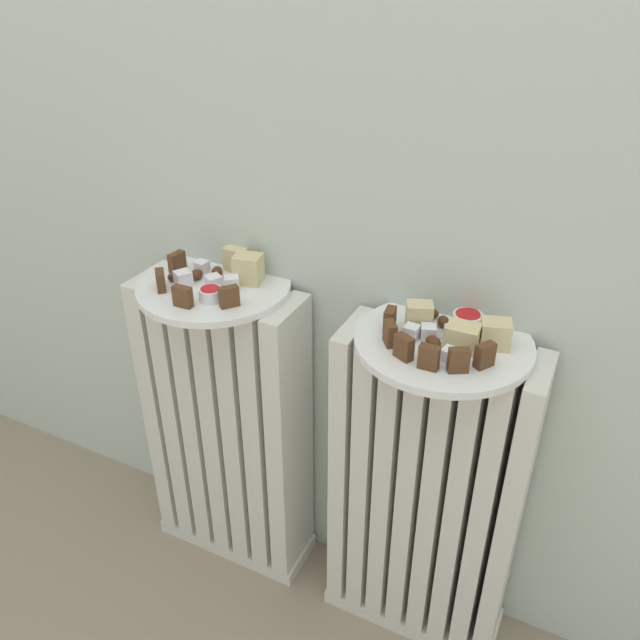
# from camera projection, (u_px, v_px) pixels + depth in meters

# --- Properties ---
(radiator_left) EXTENTS (0.33, 0.12, 0.62)m
(radiator_left) POSITION_uv_depth(u_px,v_px,m) (228.00, 431.00, 1.26)
(radiator_left) COLOR silver
(radiator_left) RESTS_ON ground_plane
(radiator_right) EXTENTS (0.33, 0.12, 0.62)m
(radiator_right) POSITION_uv_depth(u_px,v_px,m) (425.00, 499.00, 1.10)
(radiator_right) COLOR silver
(radiator_right) RESTS_ON ground_plane
(plate_left) EXTENTS (0.27, 0.27, 0.01)m
(plate_left) POSITION_uv_depth(u_px,v_px,m) (214.00, 287.00, 1.10)
(plate_left) COLOR white
(plate_left) RESTS_ON radiator_left
(plate_right) EXTENTS (0.27, 0.27, 0.01)m
(plate_right) POSITION_uv_depth(u_px,v_px,m) (443.00, 343.00, 0.94)
(plate_right) COLOR white
(plate_right) RESTS_ON radiator_right
(dark_cake_slice_left_0) EXTENTS (0.02, 0.03, 0.03)m
(dark_cake_slice_left_0) POSITION_uv_depth(u_px,v_px,m) (177.00, 262.00, 1.13)
(dark_cake_slice_left_0) COLOR #56351E
(dark_cake_slice_left_0) RESTS_ON plate_left
(dark_cake_slice_left_1) EXTENTS (0.03, 0.03, 0.03)m
(dark_cake_slice_left_1) POSITION_uv_depth(u_px,v_px,m) (161.00, 280.00, 1.06)
(dark_cake_slice_left_1) COLOR #56351E
(dark_cake_slice_left_1) RESTS_ON plate_left
(dark_cake_slice_left_2) EXTENTS (0.03, 0.01, 0.03)m
(dark_cake_slice_left_2) POSITION_uv_depth(u_px,v_px,m) (183.00, 297.00, 1.02)
(dark_cake_slice_left_2) COLOR #56351E
(dark_cake_slice_left_2) RESTS_ON plate_left
(dark_cake_slice_left_3) EXTENTS (0.03, 0.03, 0.03)m
(dark_cake_slice_left_3) POSITION_uv_depth(u_px,v_px,m) (229.00, 297.00, 1.01)
(dark_cake_slice_left_3) COLOR #56351E
(dark_cake_slice_left_3) RESTS_ON plate_left
(marble_cake_slice_left_0) EXTENTS (0.04, 0.04, 0.04)m
(marble_cake_slice_left_0) POSITION_uv_depth(u_px,v_px,m) (238.00, 258.00, 1.13)
(marble_cake_slice_left_0) COLOR beige
(marble_cake_slice_left_0) RESTS_ON plate_left
(marble_cake_slice_left_1) EXTENTS (0.05, 0.05, 0.05)m
(marble_cake_slice_left_1) POSITION_uv_depth(u_px,v_px,m) (248.00, 269.00, 1.09)
(marble_cake_slice_left_1) COLOR beige
(marble_cake_slice_left_1) RESTS_ON plate_left
(turkish_delight_left_0) EXTENTS (0.02, 0.02, 0.02)m
(turkish_delight_left_0) POSITION_uv_depth(u_px,v_px,m) (202.00, 267.00, 1.12)
(turkish_delight_left_0) COLOR white
(turkish_delight_left_0) RESTS_ON plate_left
(turkish_delight_left_1) EXTENTS (0.03, 0.03, 0.02)m
(turkish_delight_left_1) POSITION_uv_depth(u_px,v_px,m) (232.00, 283.00, 1.07)
(turkish_delight_left_1) COLOR white
(turkish_delight_left_1) RESTS_ON plate_left
(turkish_delight_left_2) EXTENTS (0.03, 0.03, 0.02)m
(turkish_delight_left_2) POSITION_uv_depth(u_px,v_px,m) (214.00, 283.00, 1.07)
(turkish_delight_left_2) COLOR white
(turkish_delight_left_2) RESTS_ON plate_left
(turkish_delight_left_3) EXTENTS (0.04, 0.04, 0.03)m
(turkish_delight_left_3) POSITION_uv_depth(u_px,v_px,m) (183.00, 279.00, 1.08)
(turkish_delight_left_3) COLOR white
(turkish_delight_left_3) RESTS_ON plate_left
(medjool_date_left_0) EXTENTS (0.03, 0.03, 0.02)m
(medjool_date_left_0) POSITION_uv_depth(u_px,v_px,m) (197.00, 274.00, 1.10)
(medjool_date_left_0) COLOR #4C2814
(medjool_date_left_0) RESTS_ON plate_left
(medjool_date_left_1) EXTENTS (0.02, 0.03, 0.02)m
(medjool_date_left_1) POSITION_uv_depth(u_px,v_px,m) (174.00, 277.00, 1.10)
(medjool_date_left_1) COLOR #4C2814
(medjool_date_left_1) RESTS_ON plate_left
(medjool_date_left_2) EXTENTS (0.03, 0.04, 0.02)m
(medjool_date_left_2) POSITION_uv_depth(u_px,v_px,m) (217.00, 272.00, 1.11)
(medjool_date_left_2) COLOR #4C2814
(medjool_date_left_2) RESTS_ON plate_left
(medjool_date_left_3) EXTENTS (0.03, 0.03, 0.02)m
(medjool_date_left_3) POSITION_uv_depth(u_px,v_px,m) (183.00, 294.00, 1.04)
(medjool_date_left_3) COLOR #4C2814
(medjool_date_left_3) RESTS_ON plate_left
(jam_bowl_left) EXTENTS (0.04, 0.04, 0.02)m
(jam_bowl_left) POSITION_uv_depth(u_px,v_px,m) (210.00, 294.00, 1.04)
(jam_bowl_left) COLOR white
(jam_bowl_left) RESTS_ON plate_left
(dark_cake_slice_right_0) EXTENTS (0.02, 0.03, 0.04)m
(dark_cake_slice_right_0) POSITION_uv_depth(u_px,v_px,m) (390.00, 320.00, 0.95)
(dark_cake_slice_right_0) COLOR #56351E
(dark_cake_slice_right_0) RESTS_ON plate_right
(dark_cake_slice_right_1) EXTENTS (0.03, 0.03, 0.04)m
(dark_cake_slice_right_1) POSITION_uv_depth(u_px,v_px,m) (390.00, 333.00, 0.92)
(dark_cake_slice_right_1) COLOR #56351E
(dark_cake_slice_right_1) RESTS_ON plate_right
(dark_cake_slice_right_2) EXTENTS (0.03, 0.03, 0.04)m
(dark_cake_slice_right_2) POSITION_uv_depth(u_px,v_px,m) (404.00, 347.00, 0.89)
(dark_cake_slice_right_2) COLOR #56351E
(dark_cake_slice_right_2) RESTS_ON plate_right
(dark_cake_slice_right_3) EXTENTS (0.03, 0.02, 0.04)m
(dark_cake_slice_right_3) POSITION_uv_depth(u_px,v_px,m) (429.00, 357.00, 0.86)
(dark_cake_slice_right_3) COLOR #56351E
(dark_cake_slice_right_3) RESTS_ON plate_right
(dark_cake_slice_right_4) EXTENTS (0.03, 0.03, 0.04)m
(dark_cake_slice_right_4) POSITION_uv_depth(u_px,v_px,m) (459.00, 360.00, 0.86)
(dark_cake_slice_right_4) COLOR #56351E
(dark_cake_slice_right_4) RESTS_ON plate_right
(dark_cake_slice_right_5) EXTENTS (0.03, 0.03, 0.04)m
(dark_cake_slice_right_5) POSITION_uv_depth(u_px,v_px,m) (485.00, 355.00, 0.87)
(dark_cake_slice_right_5) COLOR #56351E
(dark_cake_slice_right_5) RESTS_ON plate_right
(marble_cake_slice_right_0) EXTENTS (0.05, 0.04, 0.04)m
(marble_cake_slice_right_0) POSITION_uv_depth(u_px,v_px,m) (419.00, 316.00, 0.95)
(marble_cake_slice_right_0) COLOR beige
(marble_cake_slice_right_0) RESTS_ON plate_right
(marble_cake_slice_right_1) EXTENTS (0.05, 0.05, 0.04)m
(marble_cake_slice_right_1) POSITION_uv_depth(u_px,v_px,m) (495.00, 334.00, 0.91)
(marble_cake_slice_right_1) COLOR beige
(marble_cake_slice_right_1) RESTS_ON plate_right
(marble_cake_slice_right_2) EXTENTS (0.05, 0.04, 0.04)m
(marble_cake_slice_right_2) POSITION_uv_depth(u_px,v_px,m) (462.00, 337.00, 0.91)
(marble_cake_slice_right_2) COLOR beige
(marble_cake_slice_right_2) RESTS_ON plate_right
(turkish_delight_right_0) EXTENTS (0.02, 0.02, 0.02)m
(turkish_delight_right_0) POSITION_uv_depth(u_px,v_px,m) (450.00, 355.00, 0.88)
(turkish_delight_right_0) COLOR white
(turkish_delight_right_0) RESTS_ON plate_right
(turkish_delight_right_1) EXTENTS (0.02, 0.02, 0.02)m
(turkish_delight_right_1) POSITION_uv_depth(u_px,v_px,m) (411.00, 332.00, 0.93)
(turkish_delight_right_1) COLOR white
(turkish_delight_right_1) RESTS_ON plate_right
(turkish_delight_right_2) EXTENTS (0.03, 0.03, 0.02)m
(turkish_delight_right_2) POSITION_uv_depth(u_px,v_px,m) (452.00, 331.00, 0.94)
(turkish_delight_right_2) COLOR white
(turkish_delight_right_2) RESTS_ON plate_right
(turkish_delight_right_3) EXTENTS (0.03, 0.03, 0.02)m
(turkish_delight_right_3) POSITION_uv_depth(u_px,v_px,m) (428.00, 332.00, 0.93)
(turkish_delight_right_3) COLOR white
(turkish_delight_right_3) RESTS_ON plate_right
(medjool_date_right_0) EXTENTS (0.02, 0.02, 0.02)m
(medjool_date_right_0) POSITION_uv_depth(u_px,v_px,m) (432.00, 313.00, 0.99)
(medjool_date_right_0) COLOR #4C2814
(medjool_date_right_0) RESTS_ON plate_right
(medjool_date_right_1) EXTENTS (0.03, 0.03, 0.02)m
(medjool_date_right_1) POSITION_uv_depth(u_px,v_px,m) (433.00, 342.00, 0.91)
(medjool_date_right_1) COLOR #4C2814
(medjool_date_right_1) RESTS_ON plate_right
(medjool_date_right_2) EXTENTS (0.03, 0.03, 0.02)m
(medjool_date_right_2) POSITION_uv_depth(u_px,v_px,m) (443.00, 322.00, 0.96)
(medjool_date_right_2) COLOR #4C2814
(medjool_date_right_2) RESTS_ON plate_right
(jam_bowl_right) EXTENTS (0.05, 0.05, 0.02)m
(jam_bowl_right) POSITION_uv_depth(u_px,v_px,m) (467.00, 319.00, 0.96)
(jam_bowl_right) COLOR white
(jam_bowl_right) RESTS_ON plate_right
(fork) EXTENTS (0.04, 0.11, 0.00)m
(fork) POSITION_uv_depth(u_px,v_px,m) (442.00, 347.00, 0.92)
(fork) COLOR silver
(fork) RESTS_ON plate_right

